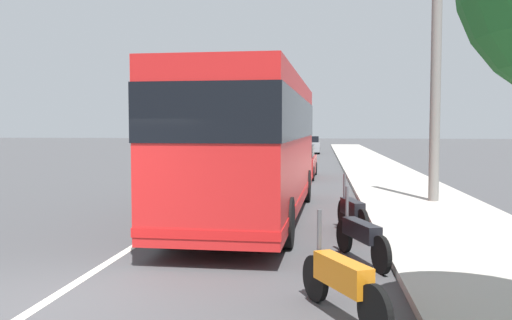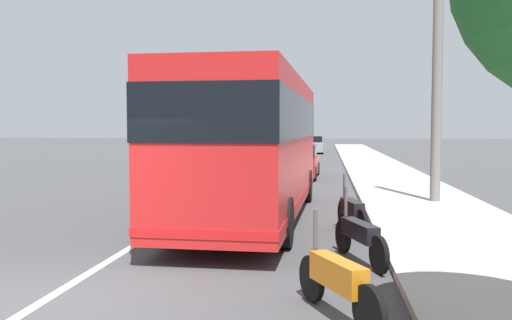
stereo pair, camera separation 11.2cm
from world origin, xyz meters
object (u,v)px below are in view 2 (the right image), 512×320
Objects in this scene: car_oncoming at (230,156)px; car_far_distant at (312,145)px; motorcycle_angled at (352,213)px; utility_pole at (437,69)px; coach_bus at (254,140)px; motorcycle_far_end at (337,281)px; motorcycle_nearest_curb at (359,236)px; car_behind_bus at (298,162)px.

car_oncoming is 1.05× the size of car_far_distant.
utility_pole is at bearing -42.78° from motorcycle_angled.
coach_bus is at bearing 120.37° from utility_pole.
motorcycle_far_end reaches higher than motorcycle_nearest_curb.
car_behind_bus is 10.33m from utility_pole.
car_far_distant is (42.90, 1.42, 0.27)m from motorcycle_far_end.
coach_bus is 2.27× the size of car_behind_bus.
motorcycle_angled is (5.39, -0.42, 0.01)m from motorcycle_far_end.
utility_pole reaches higher than car_behind_bus.
car_oncoming is (21.29, 6.06, 0.24)m from motorcycle_nearest_curb.
car_far_distant is at bearing 7.87° from utility_pole.
motorcycle_nearest_curb is at bearing -179.51° from car_far_distant.
motorcycle_far_end is 5.41m from motorcycle_angled.
motorcycle_angled is at bearing -179.36° from car_far_distant.
car_oncoming is 16.82m from utility_pole.
car_far_distant reaches higher than motorcycle_nearest_curb.
utility_pole reaches higher than motorcycle_far_end.
motorcycle_far_end is at bearing 161.93° from motorcycle_angled.
motorcycle_angled is (-1.82, -2.41, -1.55)m from coach_bus.
motorcycle_far_end is at bearing 163.11° from utility_pole.
car_oncoming is (24.17, 5.62, 0.23)m from motorcycle_far_end.
car_oncoming is at bearing -3.74° from motorcycle_nearest_curb.
car_behind_bus is at bearing -12.84° from motorcycle_nearest_curb.
coach_bus reaches higher than car_oncoming.
motorcycle_angled is 6.56m from utility_pole.
car_far_distant is 0.52× the size of utility_pole.
coach_bus is at bearing 176.92° from car_far_distant.
car_behind_bus is (11.62, -0.53, -1.32)m from coach_bus.
coach_bus is 6.23m from utility_pole.
car_oncoming is at bearing 165.18° from car_far_distant.
utility_pole is at bearing 28.57° from car_oncoming.
motorcycle_far_end is at bearing 151.80° from motorcycle_nearest_curb.
utility_pole is at bearing -44.37° from motorcycle_far_end.
motorcycle_angled is 0.26× the size of utility_pole.
utility_pole reaches higher than motorcycle_angled.
car_behind_bus is 6.77m from car_oncoming.
car_oncoming is at bearing -14.38° from motorcycle_far_end.
motorcycle_nearest_curb is at bearing -36.06° from motorcycle_far_end.
motorcycle_angled reaches higher than motorcycle_far_end.
car_far_distant is (18.72, -4.20, 0.04)m from car_oncoming.
motorcycle_nearest_curb is at bearing -149.16° from coach_bus.
utility_pole reaches higher than coach_bus.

